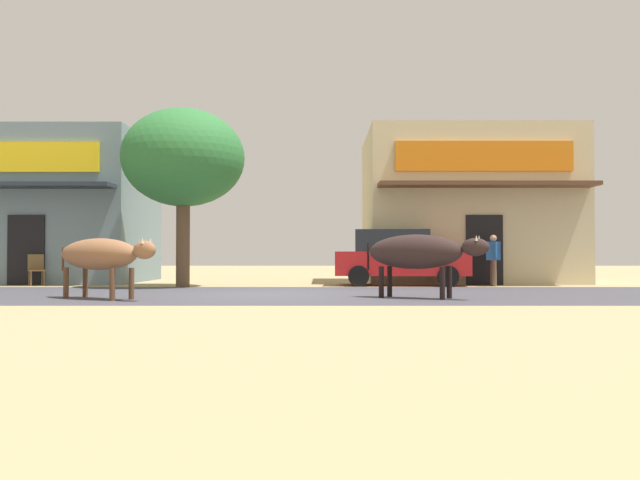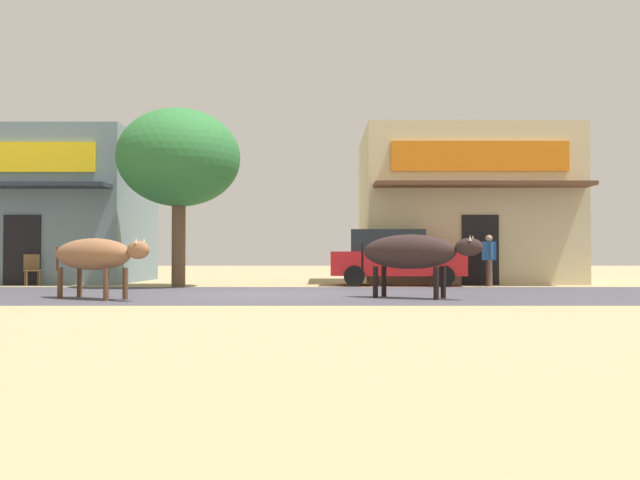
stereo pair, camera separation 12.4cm
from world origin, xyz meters
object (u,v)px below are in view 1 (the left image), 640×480
roadside_tree (180,158)px  cow_near_brown (98,255)px  pedestrian_by_shop (490,256)px  cafe_chair_near_tree (33,268)px  parked_hatchback_car (395,257)px  cow_far_dark (415,252)px

roadside_tree → cow_near_brown: roadside_tree is taller
cow_near_brown → pedestrian_by_shop: (9.49, 5.51, -0.04)m
cafe_chair_near_tree → roadside_tree: bearing=-9.5°
roadside_tree → cow_near_brown: (-0.60, -5.16, -2.74)m
pedestrian_by_shop → parked_hatchback_car: bearing=168.1°
cow_far_dark → cafe_chair_near_tree: (-10.40, 5.70, -0.44)m
cow_near_brown → cafe_chair_near_tree: (-3.87, 5.91, -0.39)m
parked_hatchback_car → cafe_chair_near_tree: bearing=-179.1°
cow_far_dark → cafe_chair_near_tree: size_ratio=2.69×
roadside_tree → cow_far_dark: bearing=-39.9°
roadside_tree → pedestrian_by_shop: (8.89, 0.35, -2.78)m
cow_far_dark → pedestrian_by_shop: 6.07m
roadside_tree → cafe_chair_near_tree: 5.51m
cow_near_brown → cafe_chair_near_tree: 7.08m
parked_hatchback_car → cow_far_dark: bearing=-92.8°
roadside_tree → parked_hatchback_car: size_ratio=1.27×
roadside_tree → parked_hatchback_car: 6.88m
cow_near_brown → pedestrian_by_shop: 10.98m
parked_hatchback_car → roadside_tree: bearing=-171.7°
pedestrian_by_shop → cafe_chair_near_tree: (-13.36, 0.40, -0.35)m
roadside_tree → cow_far_dark: 8.17m
pedestrian_by_shop → cafe_chair_near_tree: pedestrian_by_shop is taller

